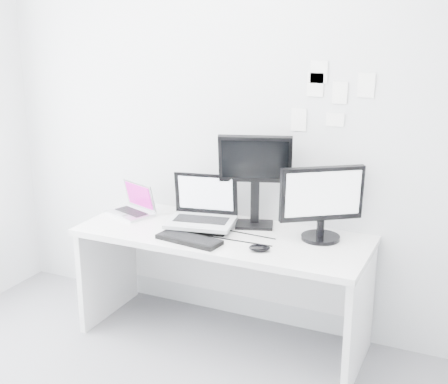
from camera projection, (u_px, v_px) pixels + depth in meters
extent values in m
plane|color=silver|center=(245.00, 124.00, 3.83)|extent=(3.60, 0.00, 3.60)
cube|color=silver|center=(222.00, 287.00, 3.80)|extent=(1.80, 0.70, 0.73)
cube|color=#B8B8BD|center=(129.00, 199.00, 4.00)|extent=(0.36, 0.32, 0.22)
cube|color=black|center=(186.00, 202.00, 3.97)|extent=(0.11, 0.11, 0.20)
cube|color=silver|center=(200.00, 203.00, 3.72)|extent=(0.46, 0.39, 0.34)
cube|color=black|center=(255.00, 180.00, 3.73)|extent=(0.48, 0.30, 0.61)
cube|color=black|center=(322.00, 202.00, 3.53)|extent=(0.54, 0.48, 0.46)
cube|color=black|center=(189.00, 240.00, 3.55)|extent=(0.42, 0.20, 0.03)
ellipsoid|color=black|center=(260.00, 248.00, 3.41)|extent=(0.14, 0.12, 0.04)
cube|color=white|center=(315.00, 85.00, 3.57)|extent=(0.10, 0.00, 0.14)
cube|color=white|center=(340.00, 93.00, 3.52)|extent=(0.09, 0.00, 0.13)
cube|color=white|center=(366.00, 85.00, 3.45)|extent=(0.10, 0.00, 0.14)
cube|color=white|center=(335.00, 120.00, 3.57)|extent=(0.11, 0.00, 0.08)
cube|color=white|center=(299.00, 120.00, 3.67)|extent=(0.10, 0.00, 0.14)
cube|color=white|center=(319.00, 72.00, 3.54)|extent=(0.11, 0.00, 0.13)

